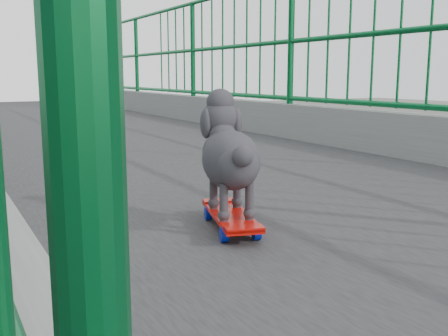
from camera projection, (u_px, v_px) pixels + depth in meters
skateboard at (231, 217)px, 1.91m from camera, size 0.25×0.46×0.06m
poodle at (229, 154)px, 1.89m from camera, size 0.28×0.47×0.41m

